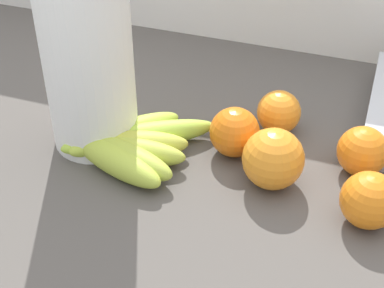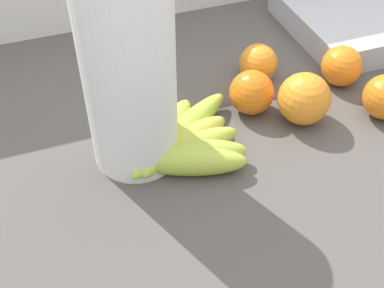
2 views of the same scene
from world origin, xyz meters
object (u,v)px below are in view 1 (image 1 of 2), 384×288
Objects in this scene: orange_far_right at (369,200)px; paper_towel_roll at (87,51)px; orange_back_left at (273,159)px; orange_right at (277,112)px; orange_back_right at (363,151)px; orange_center at (235,132)px; banana_bunch at (126,147)px.

paper_towel_roll is (-0.38, 0.04, 0.11)m from orange_far_right.
orange_back_left reaches higher than orange_far_right.
orange_back_left reaches higher than orange_right.
orange_back_left is 0.12m from orange_right.
orange_back_left is at bearing 165.32° from orange_far_right.
paper_towel_roll is (-0.24, -0.11, 0.11)m from orange_right.
orange_back_right is 0.39m from paper_towel_roll.
orange_center is 1.00× the size of orange_far_right.
orange_far_right reaches higher than orange_right.
orange_back_right is 0.84× the size of orange_back_left.
paper_towel_roll is at bearing -155.45° from orange_right.
paper_towel_roll reaches higher than banana_bunch.
orange_center reaches higher than banana_bunch.
banana_bunch is at bearing -154.60° from orange_center.
orange_center is 0.20m from orange_far_right.
banana_bunch is 0.15m from orange_center.
banana_bunch is 2.99× the size of orange_back_right.
orange_back_right is 0.10m from orange_far_right.
orange_back_left is (-0.11, -0.06, 0.01)m from orange_back_right.
banana_bunch is at bearing 177.29° from orange_far_right.
orange_right is (-0.15, 0.15, -0.00)m from orange_far_right.
orange_back_right is 0.14m from orange_right.
orange_far_right is at bearing -14.68° from orange_back_left.
orange_back_left is at bearing -2.59° from paper_towel_roll.
orange_center reaches higher than orange_right.
orange_back_right is at bearing 30.95° from orange_back_left.
paper_towel_roll reaches higher than orange_center.
orange_far_right reaches higher than orange_back_right.
orange_right is at bearing 37.71° from banana_bunch.
orange_right is at bearing 133.73° from orange_far_right.
banana_bunch is 0.23m from orange_right.
banana_bunch is 2.88× the size of orange_far_right.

